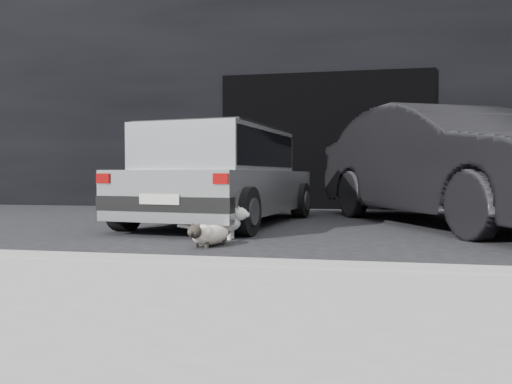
% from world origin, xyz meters
% --- Properties ---
extents(ground, '(80.00, 80.00, 0.00)m').
position_xyz_m(ground, '(0.00, 0.00, 0.00)').
color(ground, black).
rests_on(ground, ground).
extents(building_facade, '(34.00, 4.00, 5.00)m').
position_xyz_m(building_facade, '(1.00, 6.00, 2.50)').
color(building_facade, black).
rests_on(building_facade, ground).
extents(garage_opening, '(4.00, 0.10, 2.60)m').
position_xyz_m(garage_opening, '(1.00, 3.99, 1.30)').
color(garage_opening, black).
rests_on(garage_opening, ground).
extents(curb, '(18.00, 0.25, 0.12)m').
position_xyz_m(curb, '(1.00, -2.60, 0.06)').
color(curb, gray).
rests_on(curb, ground).
extents(sidewalk, '(18.00, 2.20, 0.11)m').
position_xyz_m(sidewalk, '(1.00, -3.80, 0.06)').
color(sidewalk, gray).
rests_on(sidewalk, ground).
extents(silver_hatchback, '(2.10, 3.65, 1.28)m').
position_xyz_m(silver_hatchback, '(-0.18, 0.80, 0.70)').
color(silver_hatchback, '#ADB0B1').
rests_on(silver_hatchback, ground).
extents(second_car, '(3.49, 5.01, 1.57)m').
position_xyz_m(second_car, '(2.78, 1.15, 0.78)').
color(second_car, black).
rests_on(second_car, ground).
extents(cat_siamese, '(0.38, 0.67, 0.24)m').
position_xyz_m(cat_siamese, '(0.23, -1.25, 0.11)').
color(cat_siamese, beige).
rests_on(cat_siamese, ground).
extents(cat_white, '(0.76, 0.26, 0.35)m').
position_xyz_m(cat_white, '(0.19, -0.70, 0.17)').
color(cat_white, silver).
rests_on(cat_white, ground).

